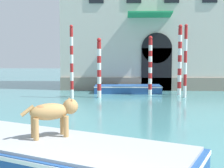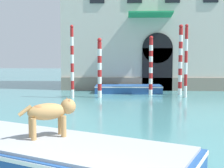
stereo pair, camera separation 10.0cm
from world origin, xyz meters
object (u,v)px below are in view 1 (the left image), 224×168
at_px(mooring_pole_0, 72,62).
at_px(mooring_pole_3, 150,65).
at_px(mooring_pole_1, 99,68).
at_px(dog_on_deck, 54,112).
at_px(mooring_pole_2, 185,61).
at_px(boat_foreground, 23,151).
at_px(mooring_pole_4, 180,60).
at_px(boat_moored_near_palazzo, 128,89).

height_order(mooring_pole_0, mooring_pole_3, mooring_pole_0).
bearing_deg(mooring_pole_1, dog_on_deck, -90.43).
height_order(mooring_pole_1, mooring_pole_2, mooring_pole_2).
relative_size(dog_on_deck, mooring_pole_1, 0.33).
xyz_separation_m(boat_foreground, mooring_pole_0, (-0.79, 11.73, 1.82)).
height_order(mooring_pole_1, mooring_pole_4, mooring_pole_4).
bearing_deg(boat_foreground, dog_on_deck, 22.31).
relative_size(boat_foreground, dog_on_deck, 6.84).
height_order(dog_on_deck, mooring_pole_1, mooring_pole_1).
bearing_deg(mooring_pole_3, boat_foreground, -106.79).
bearing_deg(mooring_pole_0, mooring_pole_2, 4.88).
distance_m(mooring_pole_2, mooring_pole_3, 2.34).
distance_m(dog_on_deck, mooring_pole_2, 13.50).
distance_m(mooring_pole_3, mooring_pole_4, 1.95).
relative_size(dog_on_deck, boat_moored_near_palazzo, 0.26).
xyz_separation_m(dog_on_deck, mooring_pole_0, (-1.53, 11.76, 0.92)).
bearing_deg(boat_foreground, mooring_pole_4, 91.16).
distance_m(mooring_pole_1, mooring_pole_3, 3.49).
relative_size(boat_moored_near_palazzo, mooring_pole_1, 1.26).
xyz_separation_m(mooring_pole_1, mooring_pole_3, (3.23, 1.34, 0.10)).
bearing_deg(mooring_pole_2, mooring_pole_0, -175.12).
xyz_separation_m(boat_foreground, mooring_pole_2, (6.09, 12.32, 1.86)).
distance_m(boat_foreground, mooring_pole_2, 13.87).
distance_m(mooring_pole_0, mooring_pole_2, 6.91).
relative_size(dog_on_deck, mooring_pole_4, 0.26).
distance_m(boat_foreground, dog_on_deck, 1.17).
bearing_deg(mooring_pole_4, mooring_pole_1, -164.21).
xyz_separation_m(mooring_pole_1, mooring_pole_4, (5.14, 1.45, 0.46)).
xyz_separation_m(boat_foreground, mooring_pole_1, (0.83, 12.09, 1.45)).
relative_size(mooring_pole_0, mooring_pole_3, 1.15).
distance_m(boat_moored_near_palazzo, mooring_pole_4, 4.07).
distance_m(mooring_pole_2, mooring_pole_4, 1.23).
height_order(boat_moored_near_palazzo, mooring_pole_1, mooring_pole_1).
height_order(dog_on_deck, mooring_pole_3, mooring_pole_3).
distance_m(mooring_pole_0, mooring_pole_1, 1.70).
height_order(mooring_pole_2, mooring_pole_4, mooring_pole_4).
bearing_deg(mooring_pole_4, mooring_pole_2, -84.22).
distance_m(boat_foreground, mooring_pole_1, 12.20).
bearing_deg(boat_moored_near_palazzo, dog_on_deck, -98.03).
xyz_separation_m(mooring_pole_2, mooring_pole_3, (-2.04, 1.11, -0.31)).
bearing_deg(mooring_pole_4, boat_moored_near_palazzo, 161.43).
bearing_deg(dog_on_deck, mooring_pole_2, 38.93).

